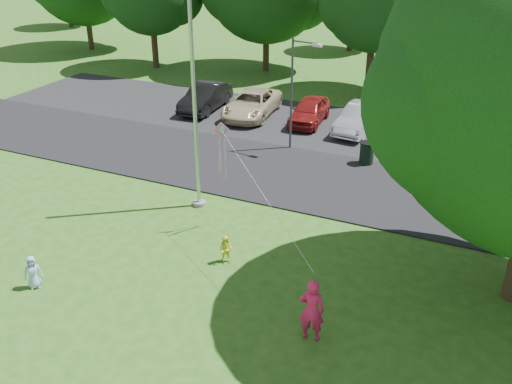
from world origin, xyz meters
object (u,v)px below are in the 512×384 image
at_px(flagpole, 194,101).
at_px(child_blue, 33,272).
at_px(street_lamp, 296,85).
at_px(trash_can, 367,153).
at_px(child_yellow, 226,250).
at_px(kite, 224,146).
at_px(woman, 312,310).

xyz_separation_m(flagpole, child_blue, (-1.83, -6.73, -3.63)).
distance_m(street_lamp, trash_can, 4.46).
relative_size(flagpole, trash_can, 9.52).
bearing_deg(flagpole, child_blue, -105.21).
height_order(child_yellow, child_blue, child_blue).
bearing_deg(child_blue, kite, 6.89).
distance_m(woman, child_blue, 8.43).
bearing_deg(woman, trash_can, -92.88).
height_order(child_blue, kite, kite).
bearing_deg(street_lamp, flagpole, -90.54).
xyz_separation_m(street_lamp, woman, (5.28, -12.36, -2.22)).
bearing_deg(flagpole, woman, -39.98).
distance_m(street_lamp, woman, 13.62).
bearing_deg(woman, street_lamp, -77.70).
xyz_separation_m(woman, child_yellow, (-3.71, 2.32, -0.44)).
xyz_separation_m(trash_can, kite, (-3.02, -7.80, 2.68)).
height_order(woman, child_blue, woman).
distance_m(woman, child_yellow, 4.39).
bearing_deg(kite, flagpole, 109.82).
relative_size(child_blue, kite, 0.21).
bearing_deg(trash_can, kite, -111.16).
height_order(trash_can, child_blue, child_blue).
bearing_deg(street_lamp, trash_can, 3.80).
xyz_separation_m(flagpole, street_lamp, (1.22, 6.92, -1.03)).
relative_size(trash_can, woman, 0.57).
distance_m(street_lamp, child_yellow, 10.51).
distance_m(trash_can, woman, 12.13).
distance_m(flagpole, child_yellow, 5.58).
relative_size(flagpole, street_lamp, 1.91).
xyz_separation_m(trash_can, child_yellow, (-2.03, -9.69, -0.05)).
distance_m(street_lamp, child_blue, 14.22).
bearing_deg(child_yellow, street_lamp, 92.97).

